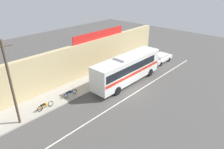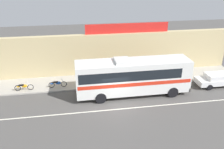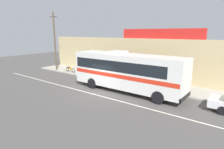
{
  "view_description": "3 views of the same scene",
  "coord_description": "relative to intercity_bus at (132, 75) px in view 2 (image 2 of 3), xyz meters",
  "views": [
    {
      "loc": [
        -17.4,
        -13.19,
        12.55
      ],
      "look_at": [
        -0.23,
        2.42,
        1.65
      ],
      "focal_mm": 32.9,
      "sensor_mm": 36.0,
      "label": 1
    },
    {
      "loc": [
        -3.47,
        -18.66,
        11.59
      ],
      "look_at": [
        -0.02,
        2.27,
        2.06
      ],
      "focal_mm": 38.26,
      "sensor_mm": 36.0,
      "label": 2
    },
    {
      "loc": [
        11.35,
        -12.76,
        5.51
      ],
      "look_at": [
        0.55,
        1.33,
        1.53
      ],
      "focal_mm": 30.26,
      "sensor_mm": 36.0,
      "label": 3
    }
  ],
  "objects": [
    {
      "name": "motorcycle_black",
      "position": [
        -7.34,
        2.49,
        -1.5
      ],
      "size": [
        1.87,
        0.56,
        0.94
      ],
      "color": "black",
      "rests_on": "sidewalk_slab"
    },
    {
      "name": "parked_car",
      "position": [
        9.46,
        0.4,
        -1.33
      ],
      "size": [
        4.59,
        1.88,
        1.37
      ],
      "color": "silver",
      "rests_on": "ground_plane"
    },
    {
      "name": "motorcycle_orange",
      "position": [
        -10.69,
        2.32,
        -1.5
      ],
      "size": [
        1.87,
        0.56,
        0.94
      ],
      "color": "black",
      "rests_on": "sidewalk_slab"
    },
    {
      "name": "road_center_stripe",
      "position": [
        -1.87,
        -2.52,
        -2.06
      ],
      "size": [
        30.0,
        0.14,
        0.01
      ],
      "primitive_type": "cube",
      "color": "silver",
      "rests_on": "ground_plane"
    },
    {
      "name": "storefront_billboard",
      "position": [
        0.71,
        5.63,
        3.28
      ],
      "size": [
        9.54,
        0.12,
        1.1
      ],
      "primitive_type": "cube",
      "color": "red",
      "rests_on": "storefront_facade"
    },
    {
      "name": "pedestrian_far_right",
      "position": [
        -0.76,
        3.38,
        -0.93
      ],
      "size": [
        0.3,
        0.48,
        1.7
      ],
      "color": "navy",
      "rests_on": "sidewalk_slab"
    },
    {
      "name": "sidewalk_slab",
      "position": [
        -1.87,
        3.48,
        -2.0
      ],
      "size": [
        30.0,
        3.6,
        0.14
      ],
      "primitive_type": "cube",
      "color": "#A8A399",
      "rests_on": "ground_plane"
    },
    {
      "name": "storefront_facade",
      "position": [
        -1.87,
        5.63,
        0.33
      ],
      "size": [
        30.0,
        0.7,
        4.8
      ],
      "primitive_type": "cube",
      "color": "tan",
      "rests_on": "ground_plane"
    },
    {
      "name": "ground_plane",
      "position": [
        -1.87,
        -1.72,
        -2.07
      ],
      "size": [
        70.0,
        70.0,
        0.0
      ],
      "primitive_type": "plane",
      "color": "#4F4C49"
    },
    {
      "name": "intercity_bus",
      "position": [
        0.0,
        0.0,
        0.0
      ],
      "size": [
        11.03,
        2.64,
        3.78
      ],
      "color": "silver",
      "rests_on": "ground_plane"
    }
  ]
}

